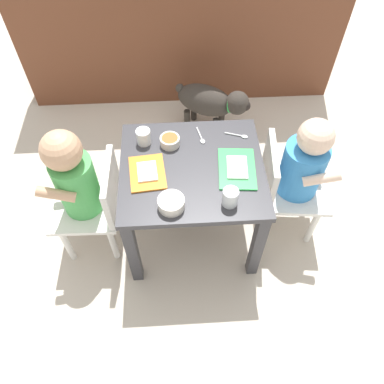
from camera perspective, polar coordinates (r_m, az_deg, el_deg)
The scene contains 14 objects.
ground_plane at distance 1.85m, azimuth 0.00°, elevation -5.61°, with size 7.00×7.00×0.00m, color beige.
kitchen_cabinet_back at distance 2.40m, azimuth -1.83°, elevation 25.47°, with size 1.84×0.39×0.95m, color brown.
dining_table at distance 1.54m, azimuth 0.00°, elevation 1.71°, with size 0.57×0.52×0.46m.
seated_child_left at distance 1.54m, azimuth -16.73°, elevation 1.38°, with size 0.29×0.29×0.68m.
seated_child_right at distance 1.61m, azimuth 15.99°, elevation 3.57°, with size 0.31×0.31×0.65m.
dog at distance 2.16m, azimuth 2.87°, elevation 13.47°, with size 0.42×0.30×0.31m.
food_tray_left at distance 1.46m, azimuth -6.76°, elevation 2.96°, with size 0.15×0.19×0.02m.
food_tray_right at distance 1.47m, azimuth 6.81°, elevation 3.57°, with size 0.16×0.22×0.02m.
water_cup_left at distance 1.56m, azimuth -7.32°, elevation 8.20°, with size 0.06×0.06×0.06m.
water_cup_right at distance 1.35m, azimuth 5.79°, elevation -0.88°, with size 0.06×0.06×0.07m.
cereal_bowl_right_side at distance 1.55m, azimuth -3.36°, elevation 7.72°, with size 0.08×0.08×0.04m.
cereal_bowl_left_side at distance 1.34m, azimuth -3.16°, elevation -1.66°, with size 0.10×0.10×0.04m.
spoon_by_left_tray at distance 1.59m, azimuth 1.35°, elevation 8.29°, with size 0.04×0.10×0.01m.
spoon_by_right_tray at distance 1.60m, azimuth 7.06°, elevation 8.48°, with size 0.10×0.04×0.01m.
Camera 1 is at (-0.06, -0.97, 1.58)m, focal length 35.31 mm.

